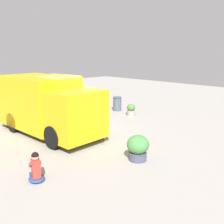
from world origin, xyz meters
name	(u,v)px	position (x,y,z in m)	size (l,w,h in m)	color
ground_plane	(77,130)	(0.00, 0.00, 0.00)	(40.00, 40.00, 0.00)	#9B968F
food_truck	(48,107)	(-0.49, -1.16, 1.19)	(5.38, 2.89, 2.46)	#F9AE11
person_customer	(36,170)	(3.10, -3.65, 0.32)	(0.77, 0.59, 0.84)	navy
planter_flowering_near	(131,110)	(-0.24, 3.95, 0.32)	(0.50, 0.50, 0.66)	#A48D84
planter_flowering_far	(138,147)	(4.14, -0.55, 0.45)	(0.73, 0.73, 0.86)	#44485C
trash_bin	(117,103)	(-1.66, 4.25, 0.46)	(0.52, 0.52, 0.90)	#4B5563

